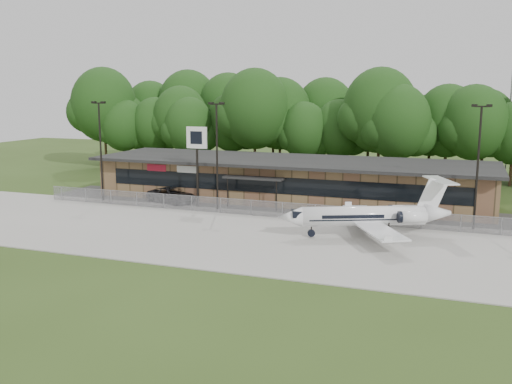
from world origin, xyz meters
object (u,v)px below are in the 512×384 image
at_px(suv, 172,195).
at_px(pole_sign, 197,146).
at_px(business_jet, 369,217).
at_px(terminal, 290,179).

xyz_separation_m(suv, pole_sign, (3.55, -1.28, 5.26)).
relative_size(business_jet, pole_sign, 1.70).
xyz_separation_m(terminal, business_jet, (10.33, -12.86, -0.52)).
bearing_deg(pole_sign, suv, 159.49).
distance_m(terminal, suv, 12.36).
bearing_deg(business_jet, suv, 137.62).
bearing_deg(business_jet, terminal, 104.71).
height_order(suv, pole_sign, pole_sign).
height_order(terminal, business_jet, business_jet).
distance_m(suv, pole_sign, 6.47).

